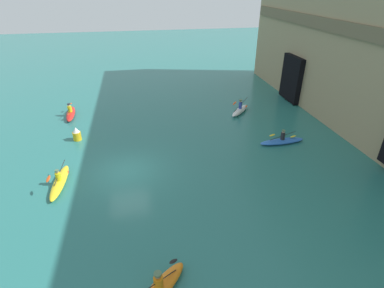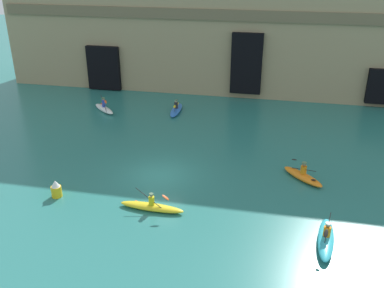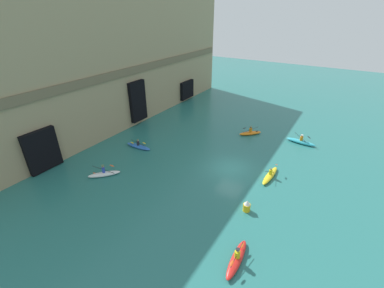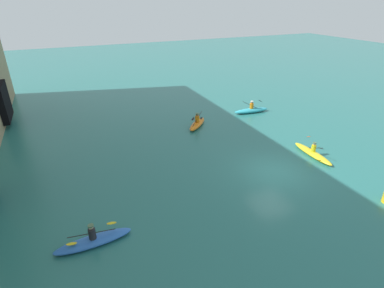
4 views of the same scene
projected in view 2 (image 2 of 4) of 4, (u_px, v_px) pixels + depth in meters
name	position (u px, v px, depth m)	size (l,w,h in m)	color
ground_plane	(159.00, 175.00, 26.16)	(120.00, 120.00, 0.00)	#28706B
cliff_bluff	(242.00, 1.00, 38.68)	(45.06, 5.93, 16.69)	#9E8966
kayak_white	(104.00, 108.00, 36.28)	(2.68, 2.47, 1.25)	white
kayak_orange	(303.00, 176.00, 25.56)	(2.61, 2.57, 1.15)	orange
kayak_blue	(176.00, 110.00, 36.17)	(0.91, 3.37, 1.06)	blue
kayak_cyan	(326.00, 239.00, 20.05)	(1.05, 3.45, 1.22)	#33B2C6
kayak_yellow	(152.00, 206.00, 22.62)	(3.54, 0.82, 1.14)	yellow
marker_buoy	(56.00, 189.00, 23.73)	(0.58, 0.58, 1.01)	yellow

